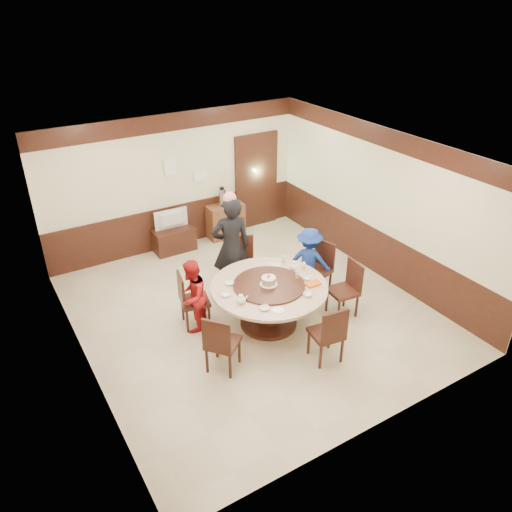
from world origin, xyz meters
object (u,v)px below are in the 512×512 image
tv_stand (174,240)px  thermos (222,197)px  person_blue (309,261)px  television (172,220)px  person_standing (231,247)px  person_red (192,296)px  birthday_cake (269,281)px  side_cabinet (225,221)px  shrimp_platter (313,285)px  banquet_table (269,297)px

tv_stand → thermos: bearing=1.5°
person_blue → thermos: person_blue is taller
person_blue → television: bearing=-16.5°
tv_stand → television: (0.00, 0.00, 0.45)m
person_standing → person_blue: size_ratio=1.50×
person_standing → thermos: (0.93, 2.09, 0.00)m
person_red → birthday_cake: person_red is taller
thermos → side_cabinet: bearing=0.0°
person_blue → side_cabinet: person_blue is taller
person_standing → person_red: person_standing is taller
person_standing → thermos: 2.29m
person_blue → television: 3.09m
shrimp_platter → television: television is taller
person_blue → birthday_cake: size_ratio=4.45×
banquet_table → birthday_cake: bearing=-169.7°
shrimp_platter → tv_stand: shrimp_platter is taller
person_red → thermos: (1.98, 2.70, 0.32)m
person_standing → birthday_cake: (0.04, -1.15, -0.09)m
person_red → shrimp_platter: person_red is taller
birthday_cake → person_blue: bearing=22.8°
banquet_table → shrimp_platter: size_ratio=6.25×
person_standing → television: bearing=-68.7°
banquet_table → shrimp_platter: shrimp_platter is taller
thermos → person_blue: bearing=-84.2°
person_standing → thermos: person_standing is taller
shrimp_platter → television: size_ratio=0.42×
side_cabinet → person_red: bearing=-127.1°
banquet_table → shrimp_platter: bearing=-32.6°
person_red → side_cabinet: size_ratio=1.55×
tv_stand → side_cabinet: bearing=1.4°
person_red → person_standing: bearing=163.1°
birthday_cake → side_cabinet: bearing=73.7°
shrimp_platter → television: bearing=103.9°
birthday_cake → television: birthday_cake is taller
person_red → tv_stand: bearing=-153.6°
shrimp_platter → tv_stand: 3.73m
person_standing → person_blue: (1.21, -0.66, -0.31)m
banquet_table → shrimp_platter: 0.74m
person_blue → birthday_cake: bearing=68.2°
person_standing → person_red: (-1.05, -0.61, -0.32)m
birthday_cake → banquet_table: bearing=10.3°
person_standing → shrimp_platter: (0.64, -1.52, -0.16)m
banquet_table → thermos: size_ratio=4.93×
side_cabinet → thermos: (-0.06, 0.00, 0.56)m
banquet_table → thermos: bearing=74.9°
banquet_table → television: 3.23m
birthday_cake → tv_stand: size_ratio=0.33×
television → side_cabinet: (1.24, 0.03, -0.33)m
person_standing → shrimp_platter: 1.66m
shrimp_platter → thermos: thermos is taller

